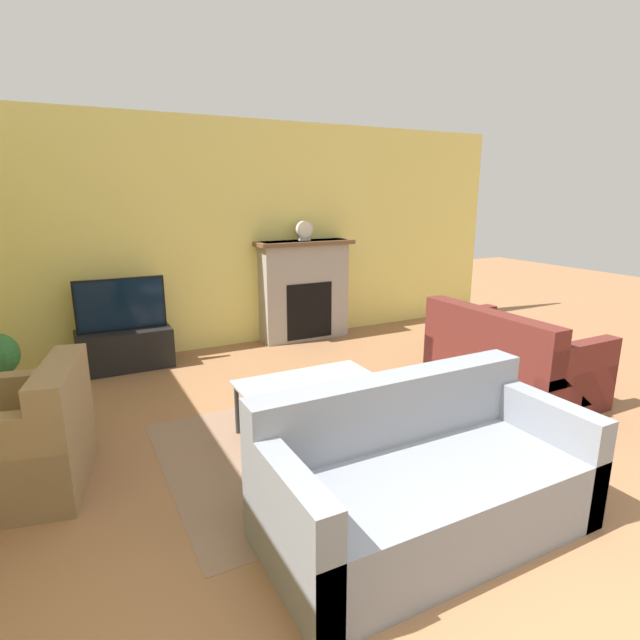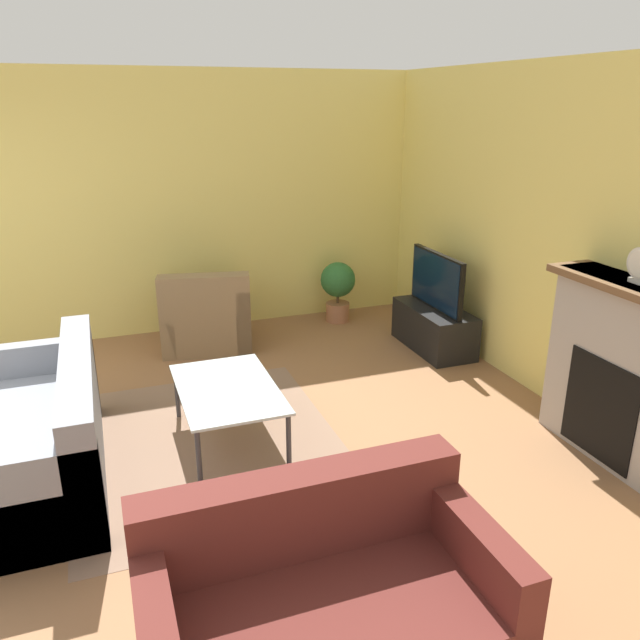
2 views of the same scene
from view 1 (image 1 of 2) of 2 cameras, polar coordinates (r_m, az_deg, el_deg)
name	(u,v)px [view 1 (image 1 of 2)]	position (r m, az deg, el deg)	size (l,w,h in m)	color
wall_back	(216,237)	(6.14, -11.81, 9.31)	(8.21, 0.06, 2.70)	#EADB72
area_rug	(322,444)	(3.90, 0.19, -14.01)	(2.29, 1.89, 0.00)	#896B56
fireplace	(304,288)	(6.43, -1.82, 3.63)	(1.26, 0.37, 1.27)	#9E9993
tv_stand	(125,349)	(5.80, -21.37, -3.09)	(0.97, 0.46, 0.43)	black
tv	(121,304)	(5.68, -21.81, 1.68)	(0.91, 0.06, 0.56)	black
couch_sectional	(422,481)	(2.98, 11.58, -17.59)	(1.83, 0.88, 0.82)	gray
couch_loveseat	(507,362)	(5.09, 20.61, -4.48)	(0.87, 1.53, 0.82)	#5B231E
armchair_by_window	(26,444)	(3.75, -30.53, -12.14)	(0.91, 1.00, 0.82)	#8C704C
coffee_table	(312,388)	(3.86, -0.96, -7.78)	(1.09, 0.69, 0.44)	#333338
mantel_clock	(304,230)	(6.34, -1.82, 10.19)	(0.21, 0.07, 0.24)	beige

